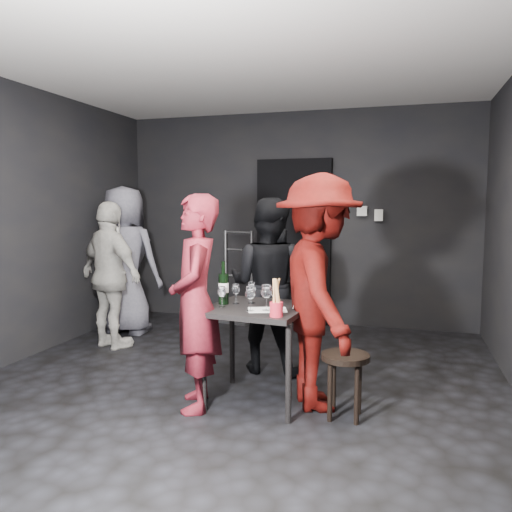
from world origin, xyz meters
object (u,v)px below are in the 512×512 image
(hand_truck, at_px, (238,305))
(tasting_table, at_px, (257,319))
(stool, at_px, (345,367))
(wine_bottle, at_px, (223,288))
(bystander_grey, at_px, (125,248))
(man_maroon, at_px, (319,272))
(woman_black, at_px, (268,280))
(server_red, at_px, (195,295))
(breadstick_cup, at_px, (276,298))
(bystander_cream, at_px, (111,272))

(hand_truck, bearing_deg, tasting_table, -55.34)
(stool, height_order, wine_bottle, wine_bottle)
(stool, xyz_separation_m, bystander_grey, (-2.78, 1.68, 0.64))
(hand_truck, distance_m, man_maroon, 2.95)
(tasting_table, height_order, woman_black, woman_black)
(server_red, bearing_deg, woman_black, 140.61)
(hand_truck, bearing_deg, woman_black, -50.31)
(wine_bottle, bearing_deg, hand_truck, 106.16)
(man_maroon, xyz_separation_m, breadstick_cup, (-0.24, -0.35, -0.15))
(man_maroon, distance_m, bystander_cream, 2.55)
(wine_bottle, bearing_deg, bystander_grey, 139.42)
(bystander_cream, bearing_deg, stool, 179.68)
(stool, bearing_deg, bystander_grey, 148.77)
(hand_truck, xyz_separation_m, man_maroon, (1.46, -2.43, 0.81))
(bystander_cream, xyz_separation_m, wine_bottle, (1.63, -0.95, 0.06))
(tasting_table, height_order, breadstick_cup, breadstick_cup)
(woman_black, bearing_deg, tasting_table, 105.94)
(tasting_table, relative_size, bystander_cream, 0.46)
(stool, relative_size, breadstick_cup, 1.63)
(tasting_table, height_order, server_red, server_red)
(server_red, height_order, wine_bottle, server_red)
(woman_black, xyz_separation_m, bystander_grey, (-1.98, 0.83, 0.17))
(woman_black, bearing_deg, wine_bottle, 83.96)
(stool, relative_size, woman_black, 0.28)
(server_red, xyz_separation_m, woman_black, (0.30, 0.98, -0.02))
(woman_black, relative_size, man_maroon, 0.82)
(woman_black, bearing_deg, server_red, 80.38)
(bystander_grey, bearing_deg, wine_bottle, 140.38)
(stool, distance_m, woman_black, 1.26)
(woman_black, distance_m, bystander_grey, 2.15)
(stool, bearing_deg, tasting_table, 170.21)
(hand_truck, height_order, bystander_grey, bystander_grey)
(stool, distance_m, wine_bottle, 1.10)
(stool, bearing_deg, wine_bottle, 171.93)
(stool, relative_size, wine_bottle, 1.39)
(server_red, height_order, man_maroon, man_maroon)
(woman_black, distance_m, breadstick_cup, 1.09)
(man_maroon, height_order, breadstick_cup, man_maroon)
(man_maroon, bearing_deg, hand_truck, 7.17)
(tasting_table, height_order, bystander_cream, bystander_cream)
(stool, distance_m, breadstick_cup, 0.71)
(hand_truck, relative_size, stool, 2.53)
(tasting_table, bearing_deg, hand_truck, 111.88)
(woman_black, height_order, bystander_cream, woman_black)
(man_maroon, height_order, bystander_grey, man_maroon)
(hand_truck, height_order, breadstick_cup, hand_truck)
(tasting_table, xyz_separation_m, wine_bottle, (-0.28, 0.02, 0.23))
(bystander_grey, bearing_deg, hand_truck, -138.97)
(stool, height_order, bystander_cream, bystander_cream)
(bystander_grey, height_order, wine_bottle, bystander_grey)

